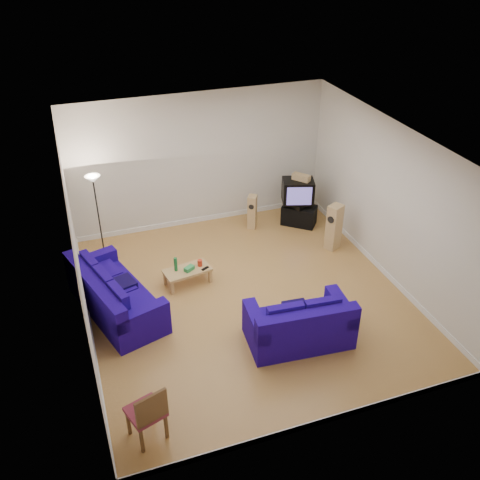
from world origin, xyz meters
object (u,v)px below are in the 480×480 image
object	(u,v)px
coffee_table	(187,272)
tv_stand	(299,215)
sofa_three_seat	(113,298)
television	(298,191)
sofa_loveseat	(300,327)

from	to	relation	value
coffee_table	tv_stand	bearing A→B (deg)	25.21
sofa_three_seat	television	bearing A→B (deg)	95.71
sofa_loveseat	coffee_table	distance (m)	2.73
sofa_loveseat	television	distance (m)	4.26
sofa_three_seat	tv_stand	xyz separation A→B (m)	(4.70, 1.93, -0.09)
sofa_three_seat	coffee_table	distance (m)	1.60
tv_stand	television	size ratio (longest dim) A/B	0.94
tv_stand	television	distance (m)	0.63
sofa_loveseat	coffee_table	xyz separation A→B (m)	(-1.42, 2.34, -0.05)
tv_stand	television	xyz separation A→B (m)	(-0.04, 0.05, 0.63)
coffee_table	television	size ratio (longest dim) A/B	1.18
sofa_loveseat	television	world-z (taller)	television
coffee_table	tv_stand	xyz separation A→B (m)	(3.16, 1.49, -0.05)
sofa_three_seat	coffee_table	xyz separation A→B (m)	(1.54, 0.44, -0.05)
sofa_three_seat	sofa_loveseat	world-z (taller)	sofa_three_seat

